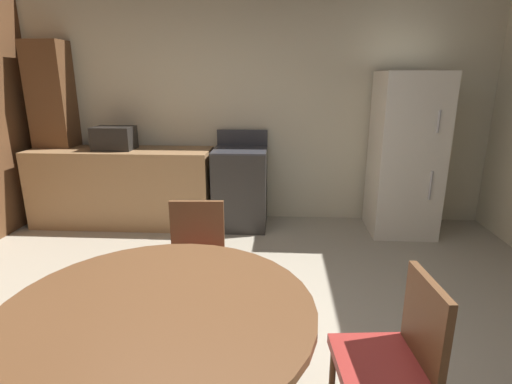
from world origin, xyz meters
TOP-DOWN VIEW (x-y plane):
  - ground_plane at (0.00, 0.00)m, footprint 14.00×14.00m
  - wall_back at (0.00, 2.91)m, footprint 5.77×0.12m
  - kitchen_counter at (-1.54, 2.51)m, footprint 2.09×0.60m
  - pantry_column at (-2.36, 2.69)m, footprint 0.44×0.36m
  - oven_range at (-0.15, 2.51)m, footprint 0.60×0.60m
  - refrigerator at (1.67, 2.46)m, footprint 0.68×0.68m
  - microwave at (-1.59, 2.51)m, footprint 0.44×0.32m
  - dining_table at (-0.21, -0.46)m, footprint 1.35×1.35m
  - chair_north at (-0.27, 0.58)m, footprint 0.42×0.42m
  - chair_east at (0.83, -0.37)m, footprint 0.43×0.43m

SIDE VIEW (x-z plane):
  - ground_plane at x=0.00m, z-range 0.00..0.00m
  - kitchen_counter at x=-1.54m, z-range 0.00..0.90m
  - oven_range at x=-0.15m, z-range -0.08..1.02m
  - chair_north at x=-0.27m, z-range 0.07..0.94m
  - chair_east at x=0.83m, z-range 0.07..0.94m
  - dining_table at x=-0.21m, z-range 0.23..0.99m
  - refrigerator at x=1.67m, z-range 0.00..1.76m
  - microwave at x=-1.59m, z-range 0.90..1.16m
  - pantry_column at x=-2.36m, z-range 0.00..2.10m
  - wall_back at x=0.00m, z-range 0.00..2.70m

